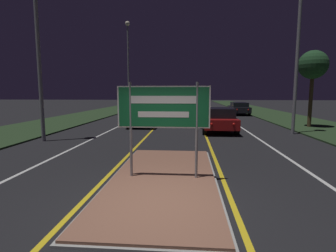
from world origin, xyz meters
TOP-DOWN VIEW (x-y plane):
  - ground_plane at (0.00, 0.00)m, footprint 160.00×160.00m
  - median_island at (0.00, 1.69)m, footprint 2.81×6.46m
  - verge_left at (-9.50, 20.00)m, footprint 5.00×100.00m
  - verge_right at (9.50, 20.00)m, footprint 5.00×100.00m
  - centre_line_yellow_left at (-1.59, 25.00)m, footprint 0.12×70.00m
  - centre_line_yellow_right at (1.59, 25.00)m, footprint 0.12×70.00m
  - lane_line_white_left at (-4.20, 25.00)m, footprint 0.12×70.00m
  - lane_line_white_right at (4.20, 25.00)m, footprint 0.12×70.00m
  - edge_line_white_left at (-7.20, 25.00)m, footprint 0.10×70.00m
  - edge_line_white_right at (7.20, 25.00)m, footprint 0.10×70.00m
  - highway_sign at (0.00, 1.68)m, footprint 2.40×0.07m
  - streetlight_left_far at (-6.39, 25.43)m, footprint 0.53×0.53m
  - streetlight_right_near at (6.53, 10.12)m, footprint 0.64×0.64m
  - car_receding_0 at (2.43, 10.72)m, footprint 2.00×4.17m
  - car_receding_1 at (5.94, 23.25)m, footprint 1.88×4.40m
  - car_approaching_0 at (-2.51, 13.34)m, footprint 1.96×4.56m
  - roadside_palm_right at (8.64, 12.92)m, footprint 1.83×1.83m

SIDE VIEW (x-z plane):
  - ground_plane at x=0.00m, z-range 0.00..0.00m
  - centre_line_yellow_left at x=-1.59m, z-range 0.00..0.01m
  - centre_line_yellow_right at x=1.59m, z-range 0.00..0.01m
  - lane_line_white_left at x=-4.20m, z-range 0.00..0.01m
  - lane_line_white_right at x=4.20m, z-range 0.00..0.01m
  - edge_line_white_left at x=-7.20m, z-range 0.00..0.01m
  - edge_line_white_right at x=7.20m, z-range 0.00..0.01m
  - verge_left at x=-9.50m, z-range 0.00..0.08m
  - verge_right at x=9.50m, z-range 0.00..0.08m
  - median_island at x=0.00m, z-range -0.01..0.09m
  - car_receding_1 at x=5.94m, z-range 0.04..1.35m
  - car_approaching_0 at x=-2.51m, z-range 0.05..1.42m
  - car_receding_0 at x=2.43m, z-range 0.04..1.47m
  - highway_sign at x=0.00m, z-range 0.62..3.12m
  - roadside_palm_right at x=8.64m, z-range 1.57..6.53m
  - streetlight_left_far at x=-6.39m, z-range 1.40..11.80m
  - streetlight_right_near at x=6.53m, z-range 1.96..11.63m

